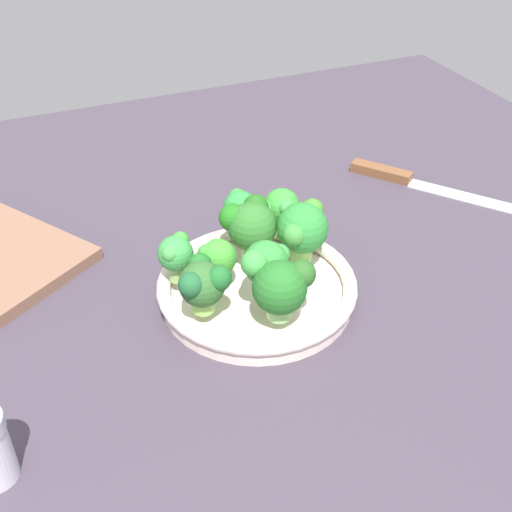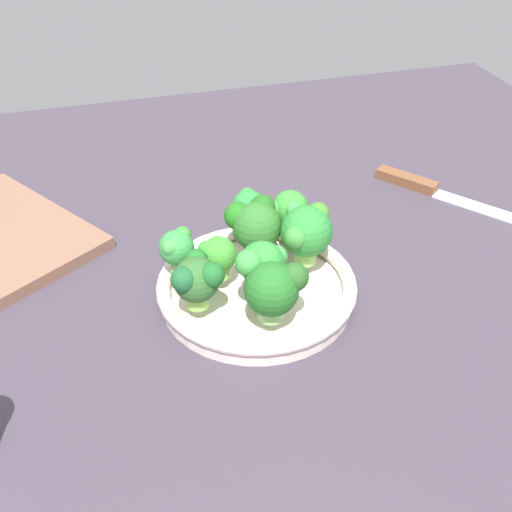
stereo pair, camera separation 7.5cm
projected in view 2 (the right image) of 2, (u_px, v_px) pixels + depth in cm
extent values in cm
cube|color=#3E3542|center=(285.00, 301.00, 80.38)|extent=(130.00, 130.00, 2.50)
cylinder|color=silver|center=(256.00, 292.00, 78.67)|extent=(22.78, 22.78, 1.39)
torus|color=silver|center=(256.00, 282.00, 77.77)|extent=(23.73, 23.73, 1.69)
cylinder|color=#86C759|center=(305.00, 253.00, 79.04)|extent=(2.63, 2.63, 2.36)
sphere|color=#2A7F32|center=(306.00, 231.00, 77.16)|extent=(6.18, 6.18, 6.18)
sphere|color=#3C872A|center=(303.00, 218.00, 78.29)|extent=(3.06, 3.06, 3.06)
sphere|color=#378234|center=(294.00, 236.00, 75.51)|extent=(2.75, 2.75, 2.75)
sphere|color=#3C7B28|center=(318.00, 214.00, 77.46)|extent=(2.74, 2.74, 2.74)
cylinder|color=#8AC763|center=(219.00, 270.00, 76.80)|extent=(2.39, 2.39, 1.81)
sphere|color=#3B8F2E|center=(219.00, 254.00, 75.47)|extent=(4.21, 4.21, 4.21)
sphere|color=#3D8933|center=(217.00, 243.00, 76.20)|extent=(1.75, 1.75, 1.75)
sphere|color=#358C31|center=(206.00, 249.00, 75.10)|extent=(1.92, 1.92, 1.92)
cylinder|color=#91CA72|center=(257.00, 247.00, 80.27)|extent=(2.80, 2.80, 2.18)
sphere|color=#2A6726|center=(257.00, 226.00, 78.48)|extent=(5.98, 5.98, 5.98)
sphere|color=#2D5E1E|center=(263.00, 213.00, 79.85)|extent=(3.04, 3.04, 3.04)
sphere|color=#1E6819|center=(238.00, 216.00, 78.48)|extent=(3.37, 3.37, 3.37)
sphere|color=#1F5A1A|center=(263.00, 207.00, 79.37)|extent=(3.17, 3.17, 3.17)
cylinder|color=#83B450|center=(249.00, 225.00, 83.72)|extent=(2.20, 2.20, 2.71)
sphere|color=#2B8338|center=(249.00, 207.00, 82.10)|extent=(4.32, 4.32, 4.32)
sphere|color=#2F7C39|center=(249.00, 209.00, 80.46)|extent=(2.16, 2.16, 2.16)
sphere|color=#358C37|center=(248.00, 197.00, 82.84)|extent=(2.26, 2.26, 2.26)
cylinder|color=#7BB25C|center=(262.00, 285.00, 73.69)|extent=(2.28, 2.28, 2.79)
sphere|color=#2F8734|center=(262.00, 264.00, 71.90)|extent=(5.09, 5.09, 5.09)
sphere|color=green|center=(277.00, 256.00, 72.55)|extent=(2.50, 2.50, 2.50)
sphere|color=green|center=(249.00, 263.00, 69.91)|extent=(3.01, 3.01, 3.01)
cylinder|color=#81B65B|center=(289.00, 228.00, 83.23)|extent=(2.53, 2.53, 2.73)
sphere|color=#348E31|center=(290.00, 209.00, 81.55)|extent=(4.63, 4.63, 4.63)
sphere|color=green|center=(294.00, 210.00, 79.65)|extent=(2.06, 2.06, 2.06)
sphere|color=#419242|center=(277.00, 209.00, 80.96)|extent=(2.12, 2.12, 2.12)
cylinder|color=#91CB74|center=(271.00, 310.00, 70.85)|extent=(2.77, 2.77, 1.99)
sphere|color=#226422|center=(271.00, 289.00, 69.13)|extent=(5.95, 5.95, 5.95)
sphere|color=#255820|center=(294.00, 277.00, 68.81)|extent=(3.14, 3.14, 3.14)
sphere|color=#1C5B1B|center=(260.00, 274.00, 69.97)|extent=(2.67, 2.67, 2.67)
cylinder|color=#93CD58|center=(197.00, 298.00, 72.56)|extent=(2.54, 2.54, 1.89)
sphere|color=#2C5D28|center=(196.00, 280.00, 71.03)|extent=(5.12, 5.12, 5.12)
sphere|color=#1D572D|center=(183.00, 280.00, 69.22)|extent=(2.75, 2.75, 2.75)
sphere|color=#1C5C25|center=(212.00, 275.00, 69.66)|extent=(2.76, 2.76, 2.76)
sphere|color=#1C6122|center=(196.00, 260.00, 72.01)|extent=(2.62, 2.62, 2.62)
cylinder|color=#88B060|center=(178.00, 265.00, 77.08)|extent=(1.88, 1.88, 2.38)
sphere|color=#348B3E|center=(176.00, 248.00, 75.59)|extent=(4.15, 4.15, 4.15)
sphere|color=#3E8E40|center=(170.00, 248.00, 74.29)|extent=(2.03, 2.03, 2.03)
sphere|color=#378F30|center=(182.00, 235.00, 75.93)|extent=(2.02, 2.02, 2.02)
cube|color=silver|center=(491.00, 211.00, 94.54)|extent=(15.09, 12.39, 0.40)
cube|color=brown|center=(407.00, 180.00, 100.64)|extent=(8.96, 7.58, 1.50)
cube|color=brown|center=(1.00, 234.00, 88.68)|extent=(31.90, 29.27, 1.60)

